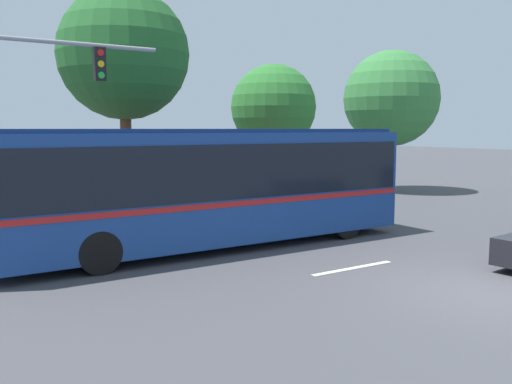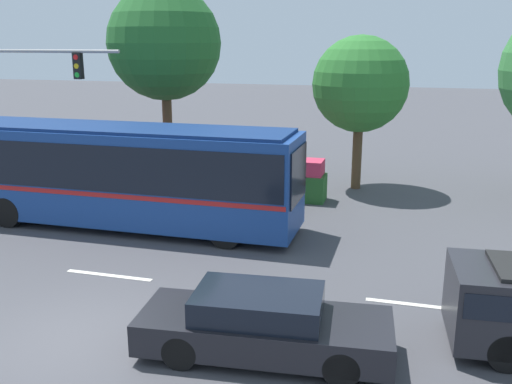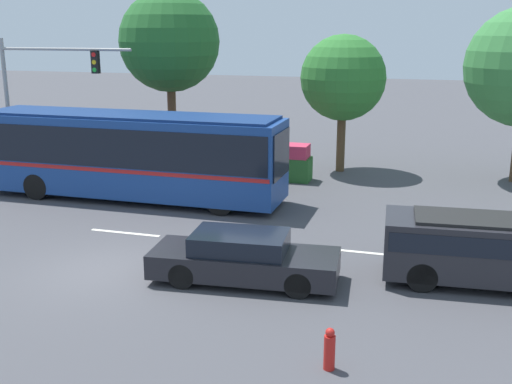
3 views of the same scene
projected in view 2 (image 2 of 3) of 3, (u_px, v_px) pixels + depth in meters
ground_plane at (77, 337)px, 11.61m from camera, size 140.00×140.00×0.00m
city_bus at (118, 170)px, 18.22m from camera, size 11.87×2.61×3.28m
sedan_foreground at (263, 325)px, 10.82m from camera, size 4.95×2.16×1.30m
traffic_light_pole at (12, 94)px, 20.79m from camera, size 6.13×0.24×5.96m
flowering_hedge at (197, 174)px, 22.56m from camera, size 10.31×1.04×1.57m
street_tree_left at (164, 44)px, 22.15m from camera, size 4.45×4.45×8.02m
street_tree_centre at (360, 85)px, 22.36m from camera, size 3.80×3.80×6.14m
lane_stripe_near at (109, 275)px, 14.65m from camera, size 2.40×0.16×0.01m
lane_stripe_mid at (419, 305)px, 12.99m from camera, size 2.40×0.16×0.01m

